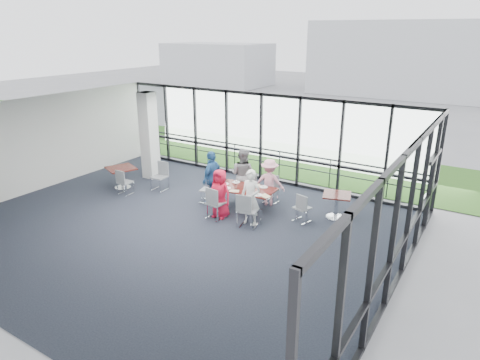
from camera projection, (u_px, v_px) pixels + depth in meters
The scene contains 43 objects.
floor at pixel (173, 229), 12.07m from camera, with size 12.00×10.00×0.02m, color #1C202C.
ceiling at pixel (166, 116), 11.00m from camera, with size 12.00×10.00×0.04m, color white.
wall_left at pixel (35, 145), 14.54m from camera, with size 0.10×10.00×3.20m, color silver.
curtain_wall_back at pixel (261, 137), 15.53m from camera, with size 12.00×0.10×3.20m, color white.
curtain_wall_right at pixel (399, 226), 8.53m from camera, with size 0.10×10.00×3.20m, color white.
exit_door at pixel (429, 194), 11.71m from camera, with size 0.12×1.60×2.10m, color black.
structural_column at pixel (149, 136), 15.74m from camera, with size 0.50×0.50×3.20m, color silver.
apron at pixel (313, 149), 20.06m from camera, with size 80.00×70.00×0.02m, color gray.
grass_strip at pixel (294, 159), 18.45m from camera, with size 80.00×5.00×0.01m, color #2C631D.
hangar_main at pixel (468, 59), 34.61m from camera, with size 24.00×10.00×6.00m, color #BABCC2.
hangar_aux at pixel (218, 64), 42.78m from camera, with size 10.00×6.00×4.00m, color #BABCC2.
guard_rail at pixel (268, 162), 16.37m from camera, with size 0.06×0.06×12.00m, color #2D2D33.
main_table at pixel (245, 192), 13.03m from camera, with size 1.87×1.11×0.75m.
side_table_left at pixel (121, 171), 14.93m from camera, with size 1.19×1.19×0.75m.
side_table_right at pixel (337, 198), 12.54m from camera, with size 0.98×0.98×0.75m.
diner_near_left at pixel (220, 194), 12.57m from camera, with size 0.73×0.47×1.49m, color red.
diner_near_right at pixel (251, 198), 12.08m from camera, with size 0.59×0.43×1.63m, color silver.
diner_far_left at pixel (243, 175), 13.80m from camera, with size 0.85×0.52×1.75m, color slate.
diner_far_right at pixel (269, 182), 13.47m from camera, with size 0.97×0.50×1.51m, color pink.
diner_end at pixel (212, 178), 13.51m from camera, with size 1.02×0.56×1.75m, color #26568E.
chair_main_nl at pixel (216, 203), 12.55m from camera, with size 0.48×0.48×0.98m, color gray, non-canonical shape.
chair_main_nr at pixel (249, 210), 12.04m from camera, with size 0.48×0.48×0.97m, color gray, non-canonical shape.
chair_main_fl at pixel (247, 187), 13.99m from camera, with size 0.42×0.42×0.86m, color gray, non-canonical shape.
chair_main_fr at pixel (271, 190), 13.71m from camera, with size 0.43×0.43×0.87m, color gray, non-canonical shape.
chair_main_end at pixel (207, 190), 13.77m from camera, with size 0.41×0.41×0.84m, color gray, non-canonical shape.
chair_spare_la at pixel (125, 182), 14.44m from camera, with size 0.42×0.42×0.86m, color gray, non-canonical shape.
chair_spare_lb at pixel (159, 177), 14.78m from camera, with size 0.47×0.47×0.96m, color gray, non-canonical shape.
chair_spare_r at pixel (302, 208), 12.36m from camera, with size 0.42×0.42×0.86m, color gray, non-canonical shape.
plate_nl at pixel (227, 188), 12.95m from camera, with size 0.24×0.24×0.01m, color white.
plate_nr at pixel (258, 195), 12.43m from camera, with size 0.26×0.26×0.01m, color white.
plate_fl at pixel (236, 182), 13.47m from camera, with size 0.24×0.24×0.01m, color white.
plate_fr at pixel (263, 187), 13.06m from camera, with size 0.26×0.26×0.01m, color white.
plate_end at pixel (225, 184), 13.32m from camera, with size 0.26×0.26×0.01m, color white.
tumbler_a at pixel (236, 187), 12.89m from camera, with size 0.07×0.07×0.14m, color white.
tumbler_b at pixel (250, 190), 12.67m from camera, with size 0.07×0.07×0.14m, color white.
tumbler_c at pixel (251, 185), 13.07m from camera, with size 0.07×0.07×0.15m, color white.
tumbler_d at pixel (225, 184), 13.13m from camera, with size 0.07×0.07×0.14m, color white.
menu_a at pixel (234, 191), 12.75m from camera, with size 0.29×0.20×0.00m, color white.
menu_b at pixel (265, 196), 12.37m from camera, with size 0.33×0.23×0.00m, color white.
menu_c at pixel (255, 185), 13.21m from camera, with size 0.32×0.22×0.00m, color white.
condiment_caddy at pixel (246, 187), 13.01m from camera, with size 0.10×0.07×0.04m, color black.
ketchup_bottle at pixel (245, 185), 12.95m from camera, with size 0.06×0.06×0.18m, color #AC131B.
green_bottle at pixel (248, 184), 13.02m from camera, with size 0.05×0.05×0.20m, color #1E6B21.
Camera 1 is at (7.42, -8.24, 5.31)m, focal length 32.00 mm.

